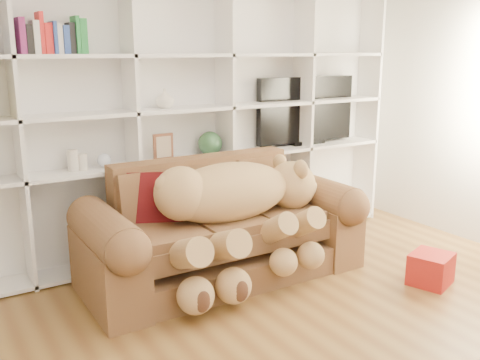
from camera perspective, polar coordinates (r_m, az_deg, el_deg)
wall_back at (r=4.82m, az=-7.43°, el=8.31°), size 5.00×0.02×2.70m
bookshelf at (r=4.60m, az=-9.45°, el=7.44°), size 4.43×0.35×2.40m
sofa at (r=4.32m, az=-2.03°, el=-5.79°), size 2.22×0.96×0.93m
teddy_bear at (r=4.10m, az=-0.43°, el=-2.72°), size 1.56×0.88×0.90m
throw_pillow at (r=4.15m, az=-9.02°, el=-2.02°), size 0.47×0.38×0.43m
gift_box at (r=4.51m, az=19.68°, el=-8.90°), size 0.39×0.37×0.25m
tv at (r=5.45m, az=7.03°, el=7.32°), size 1.14×0.18×0.67m
picture_frame at (r=4.62m, az=-8.19°, el=3.54°), size 0.18×0.03×0.23m
green_vase at (r=4.82m, az=-3.21°, el=3.90°), size 0.22×0.22×0.22m
figurine_tall at (r=4.39m, az=-17.40°, el=2.00°), size 0.10×0.10×0.17m
figurine_short at (r=4.41m, az=-16.46°, el=1.87°), size 0.08×0.08×0.13m
snow_globe at (r=4.46m, az=-14.29°, el=2.06°), size 0.11×0.11×0.11m
shelf_vase at (r=4.58m, az=-8.02°, el=8.61°), size 0.19×0.19×0.16m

